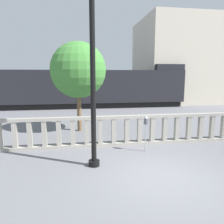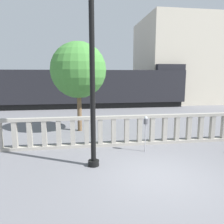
% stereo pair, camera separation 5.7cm
% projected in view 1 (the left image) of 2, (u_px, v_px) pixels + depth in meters
% --- Properties ---
extents(ground_plane, '(160.00, 160.00, 0.00)m').
position_uv_depth(ground_plane, '(158.00, 176.00, 7.04)').
color(ground_plane, slate).
extents(balustrade, '(13.60, 0.24, 1.41)m').
position_uv_depth(balustrade, '(133.00, 130.00, 10.09)').
color(balustrade, '#9E998E').
rests_on(balustrade, ground).
extents(lamppost, '(0.43, 0.43, 6.11)m').
position_uv_depth(lamppost, '(93.00, 69.00, 7.28)').
color(lamppost, black).
rests_on(lamppost, ground).
extents(parking_meter, '(0.17, 0.17, 1.53)m').
position_uv_depth(parking_meter, '(146.00, 123.00, 9.12)').
color(parking_meter, '#99999E').
rests_on(parking_meter, ground).
extents(train_near, '(19.18, 2.70, 4.30)m').
position_uv_depth(train_near, '(90.00, 88.00, 21.87)').
color(train_near, black).
rests_on(train_near, ground).
extents(train_far, '(29.31, 2.84, 3.99)m').
position_uv_depth(train_far, '(74.00, 84.00, 36.43)').
color(train_far, black).
rests_on(train_far, ground).
extents(building_block, '(10.56, 9.08, 9.76)m').
position_uv_depth(building_block, '(183.00, 62.00, 27.09)').
color(building_block, beige).
rests_on(building_block, ground).
extents(tree_left, '(3.14, 3.14, 5.07)m').
position_uv_depth(tree_left, '(78.00, 70.00, 12.23)').
color(tree_left, brown).
rests_on(tree_left, ground).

